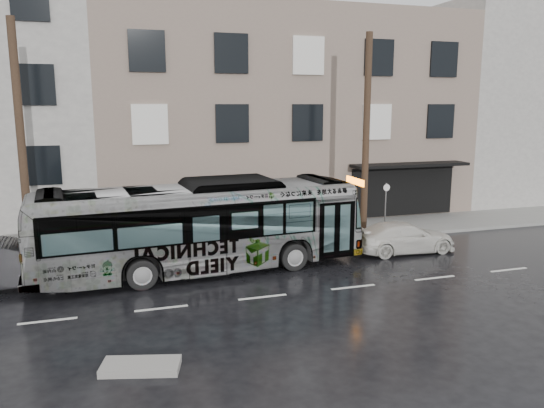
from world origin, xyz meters
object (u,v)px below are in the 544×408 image
Objects in this scene: bus at (200,226)px; dark_sedan at (7,265)px; utility_pole_rear at (21,144)px; white_sedan at (404,237)px; sign_post at (385,209)px; utility_pole_front at (366,137)px.

bus is 2.44× the size of dark_sedan.
utility_pole_rear reaches higher than white_sedan.
white_sedan is (14.62, -2.46, -4.02)m from utility_pole_rear.
bus is at bearing -22.16° from utility_pole_rear.
utility_pole_rear is 4.55m from dark_sedan.
bus is (-9.00, -2.48, 0.34)m from sign_post.
dark_sedan is at bearing 91.26° from white_sedan.
utility_pole_front is 4.75m from white_sedan.
utility_pole_rear reaches higher than sign_post.
bus reaches higher than dark_sedan.
utility_pole_rear reaches higher than bus.
utility_pole_rear is 1.81× the size of dark_sedan.
bus is (6.10, -2.48, -2.96)m from utility_pole_rear.
dark_sedan is (-14.43, -2.41, -3.83)m from utility_pole_front.
sign_post reaches higher than dark_sedan.
bus is at bearing -162.54° from utility_pole_front.
white_sedan is 15.05m from dark_sedan.
utility_pole_rear is at bearing 180.00° from sign_post.
utility_pole_rear is 15.46m from sign_post.
sign_post is (1.10, 0.00, -3.30)m from utility_pole_front.
utility_pole_front is 8.79m from bus.
sign_post is 9.34m from bus.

